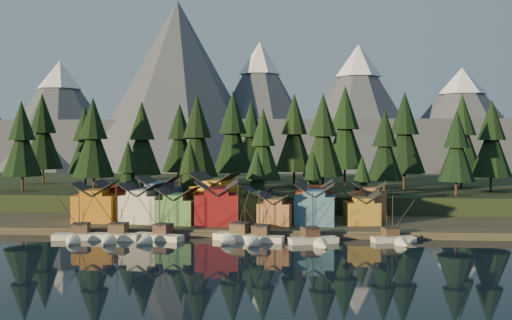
# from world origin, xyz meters

# --- Properties ---
(ground) EXTENTS (500.00, 500.00, 0.00)m
(ground) POSITION_xyz_m (0.00, 0.00, 0.00)
(ground) COLOR black
(ground) RESTS_ON ground
(shore_strip) EXTENTS (400.00, 50.00, 1.50)m
(shore_strip) POSITION_xyz_m (0.00, 40.00, 0.75)
(shore_strip) COLOR #322E24
(shore_strip) RESTS_ON ground
(hillside) EXTENTS (420.00, 100.00, 6.00)m
(hillside) POSITION_xyz_m (0.00, 90.00, 3.00)
(hillside) COLOR black
(hillside) RESTS_ON ground
(dock) EXTENTS (80.00, 4.00, 1.00)m
(dock) POSITION_xyz_m (0.00, 16.50, 0.50)
(dock) COLOR #4E4337
(dock) RESTS_ON ground
(mountain_ridge) EXTENTS (560.00, 190.00, 90.00)m
(mountain_ridge) POSITION_xyz_m (-4.20, 213.59, 26.06)
(mountain_ridge) COLOR #4C5362
(mountain_ridge) RESTS_ON ground
(boat_0) EXTENTS (10.73, 11.49, 11.55)m
(boat_0) POSITION_xyz_m (-29.29, 9.17, 2.13)
(boat_0) COLOR silver
(boat_0) RESTS_ON ground
(boat_1) EXTENTS (9.99, 10.83, 12.01)m
(boat_1) POSITION_xyz_m (-21.79, 9.37, 2.33)
(boat_1) COLOR beige
(boat_1) RESTS_ON ground
(boat_2) EXTENTS (11.28, 11.70, 11.39)m
(boat_2) POSITION_xyz_m (-13.54, 9.92, 2.05)
(boat_2) COLOR beige
(boat_2) RESTS_ON ground
(boat_3) EXTENTS (10.21, 10.88, 12.68)m
(boat_3) POSITION_xyz_m (2.50, 10.89, 2.56)
(boat_3) COLOR white
(boat_3) RESTS_ON ground
(boat_4) EXTENTS (10.81, 11.41, 11.51)m
(boat_4) POSITION_xyz_m (7.14, 9.59, 2.13)
(boat_4) COLOR beige
(boat_4) RESTS_ON ground
(boat_5) EXTENTS (10.38, 10.80, 11.09)m
(boat_5) POSITION_xyz_m (18.66, 8.60, 2.06)
(boat_5) COLOR silver
(boat_5) RESTS_ON ground
(boat_6) EXTENTS (9.31, 9.74, 10.30)m
(boat_6) POSITION_xyz_m (34.51, 11.30, 1.95)
(boat_6) COLOR silver
(boat_6) RESTS_ON ground
(house_front_0) EXTENTS (9.88, 9.44, 9.02)m
(house_front_0) POSITION_xyz_m (-31.38, 25.29, 6.24)
(house_front_0) COLOR #C1741B
(house_front_0) RESTS_ON shore_strip
(house_front_1) EXTENTS (9.56, 9.26, 8.95)m
(house_front_1) POSITION_xyz_m (-20.23, 25.32, 6.20)
(house_front_1) COLOR beige
(house_front_1) RESTS_ON shore_strip
(house_front_2) EXTENTS (9.28, 9.33, 8.11)m
(house_front_2) POSITION_xyz_m (-11.64, 24.00, 5.76)
(house_front_2) COLOR #437B42
(house_front_2) RESTS_ON shore_strip
(house_front_3) EXTENTS (10.86, 10.48, 9.75)m
(house_front_3) POSITION_xyz_m (-2.95, 23.18, 6.62)
(house_front_3) COLOR maroon
(house_front_3) RESTS_ON shore_strip
(house_front_4) EXTENTS (8.31, 8.77, 7.29)m
(house_front_4) POSITION_xyz_m (10.47, 22.03, 5.33)
(house_front_4) COLOR #995D36
(house_front_4) RESTS_ON shore_strip
(house_front_5) EXTENTS (9.40, 8.69, 9.17)m
(house_front_5) POSITION_xyz_m (18.98, 24.50, 6.32)
(house_front_5) COLOR #3A688A
(house_front_5) RESTS_ON shore_strip
(house_front_6) EXTENTS (8.07, 7.73, 7.23)m
(house_front_6) POSITION_xyz_m (29.42, 25.79, 5.30)
(house_front_6) COLOR #B4852E
(house_front_6) RESTS_ON shore_strip
(house_back_0) EXTENTS (8.35, 8.03, 8.97)m
(house_back_0) POSITION_xyz_m (-29.29, 32.67, 6.21)
(house_back_0) COLOR #9E2618
(house_back_0) RESTS_ON shore_strip
(house_back_1) EXTENTS (9.43, 9.54, 10.13)m
(house_back_1) POSITION_xyz_m (-17.89, 31.77, 6.82)
(house_back_1) COLOR #395388
(house_back_1) RESTS_ON shore_strip
(house_back_2) EXTENTS (12.12, 11.47, 10.96)m
(house_back_2) POSITION_xyz_m (-4.48, 33.04, 7.26)
(house_back_2) COLOR orange
(house_back_2) RESTS_ON shore_strip
(house_back_3) EXTENTS (8.91, 8.25, 7.83)m
(house_back_3) POSITION_xyz_m (6.05, 31.36, 5.61)
(house_back_3) COLOR #4F7A42
(house_back_3) RESTS_ON shore_strip
(house_back_4) EXTENTS (9.21, 8.89, 9.39)m
(house_back_4) POSITION_xyz_m (19.19, 33.30, 6.43)
(house_back_4) COLOR maroon
(house_back_4) RESTS_ON shore_strip
(house_back_5) EXTENTS (8.94, 9.02, 8.89)m
(house_back_5) POSITION_xyz_m (32.11, 33.98, 6.17)
(house_back_5) COLOR #A7683B
(house_back_5) RESTS_ON shore_strip
(tree_hill_0) EXTENTS (10.90, 10.90, 25.38)m
(tree_hill_0) POSITION_xyz_m (-62.00, 52.00, 19.88)
(tree_hill_0) COLOR #332319
(tree_hill_0) RESTS_ON hillside
(tree_hill_1) EXTENTS (10.65, 10.65, 24.82)m
(tree_hill_1) POSITION_xyz_m (-50.00, 68.00, 19.57)
(tree_hill_1) COLOR #332319
(tree_hill_1) RESTS_ON hillside
(tree_hill_2) EXTENTS (11.13, 11.13, 25.93)m
(tree_hill_2) POSITION_xyz_m (-40.00, 48.00, 20.18)
(tree_hill_2) COLOR #332319
(tree_hill_2) RESTS_ON hillside
(tree_hill_3) EXTENTS (11.00, 11.00, 25.62)m
(tree_hill_3) POSITION_xyz_m (-30.00, 60.00, 20.01)
(tree_hill_3) COLOR #332319
(tree_hill_3) RESTS_ON hillside
(tree_hill_4) EXTENTS (11.12, 11.12, 25.91)m
(tree_hill_4) POSITION_xyz_m (-22.00, 75.00, 20.16)
(tree_hill_4) COLOR #332319
(tree_hill_4) RESTS_ON hillside
(tree_hill_5) EXTENTS (11.41, 11.41, 26.58)m
(tree_hill_5) POSITION_xyz_m (-12.00, 50.00, 20.53)
(tree_hill_5) COLOR #332319
(tree_hill_5) RESTS_ON hillside
(tree_hill_6) EXTENTS (12.38, 12.38, 28.84)m
(tree_hill_6) POSITION_xyz_m (-4.00, 65.00, 21.77)
(tree_hill_6) COLOR #332319
(tree_hill_6) RESTS_ON hillside
(tree_hill_7) EXTENTS (9.74, 9.74, 22.70)m
(tree_hill_7) POSITION_xyz_m (6.00, 48.00, 18.41)
(tree_hill_7) COLOR #332319
(tree_hill_7) RESTS_ON hillside
(tree_hill_8) EXTENTS (12.26, 12.26, 28.55)m
(tree_hill_8) POSITION_xyz_m (14.00, 72.00, 21.61)
(tree_hill_8) COLOR #332319
(tree_hill_8) RESTS_ON hillside
(tree_hill_9) EXTENTS (11.69, 11.69, 27.24)m
(tree_hill_9) POSITION_xyz_m (22.00, 55.00, 20.89)
(tree_hill_9) COLOR #332319
(tree_hill_9) RESTS_ON hillside
(tree_hill_10) EXTENTS (13.56, 13.56, 31.60)m
(tree_hill_10) POSITION_xyz_m (30.00, 80.00, 23.28)
(tree_hill_10) COLOR #332319
(tree_hill_10) RESTS_ON hillside
(tree_hill_11) EXTENTS (9.65, 9.65, 22.47)m
(tree_hill_11) POSITION_xyz_m (38.00, 50.00, 18.28)
(tree_hill_11) COLOR #332319
(tree_hill_11) RESTS_ON hillside
(tree_hill_12) EXTENTS (12.17, 12.17, 28.35)m
(tree_hill_12) POSITION_xyz_m (46.00, 66.00, 21.50)
(tree_hill_12) COLOR #332319
(tree_hill_12) RESTS_ON hillside
(tree_hill_13) EXTENTS (9.40, 9.40, 21.90)m
(tree_hill_13) POSITION_xyz_m (56.00, 48.00, 17.97)
(tree_hill_13) COLOR #332319
(tree_hill_13) RESTS_ON hillside
(tree_hill_14) EXTENTS (12.02, 12.02, 27.99)m
(tree_hill_14) POSITION_xyz_m (64.00, 72.00, 21.30)
(tree_hill_14) COLOR #332319
(tree_hill_14) RESTS_ON hillside
(tree_hill_15) EXTENTS (11.70, 11.70, 27.25)m
(tree_hill_15) POSITION_xyz_m (0.00, 82.00, 20.90)
(tree_hill_15) COLOR #332319
(tree_hill_15) RESTS_ON hillside
(tree_hill_16) EXTENTS (12.68, 12.68, 29.55)m
(tree_hill_16) POSITION_xyz_m (-68.00, 78.00, 22.16)
(tree_hill_16) COLOR #332319
(tree_hill_16) RESTS_ON hillside
(tree_hill_17) EXTENTS (10.94, 10.94, 25.48)m
(tree_hill_17) POSITION_xyz_m (68.00, 58.00, 19.93)
(tree_hill_17) COLOR #332319
(tree_hill_17) RESTS_ON hillside
(tree_shore_0) EXTENTS (8.05, 8.05, 18.76)m
(tree_shore_0) POSITION_xyz_m (-28.00, 40.00, 11.75)
(tree_shore_0) COLOR #332319
(tree_shore_0) RESTS_ON shore_strip
(tree_shore_1) EXTENTS (8.01, 8.01, 18.66)m
(tree_shore_1) POSITION_xyz_m (-12.00, 40.00, 11.70)
(tree_shore_1) COLOR #332319
(tree_shore_1) RESTS_ON shore_strip
(tree_shore_2) EXTENTS (6.88, 6.88, 16.03)m
(tree_shore_2) POSITION_xyz_m (5.00, 40.00, 10.25)
(tree_shore_2) COLOR #332319
(tree_shore_2) RESTS_ON shore_strip
(tree_shore_3) EXTENTS (6.81, 6.81, 15.87)m
(tree_shore_3) POSITION_xyz_m (19.00, 40.00, 10.17)
(tree_shore_3) COLOR #332319
(tree_shore_3) RESTS_ON shore_strip
(tree_shore_4) EXTENTS (6.49, 6.49, 15.11)m
(tree_shore_4) POSITION_xyz_m (31.00, 40.00, 9.75)
(tree_shore_4) COLOR #332319
(tree_shore_4) RESTS_ON shore_strip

